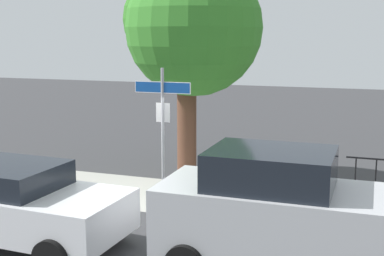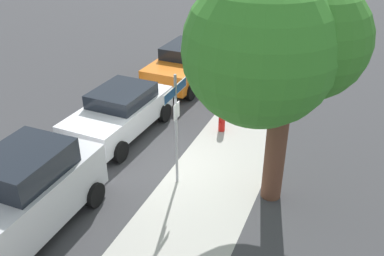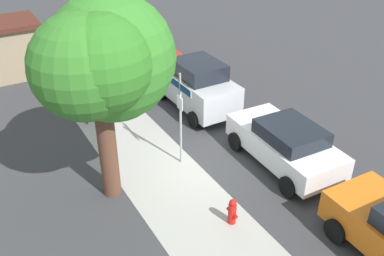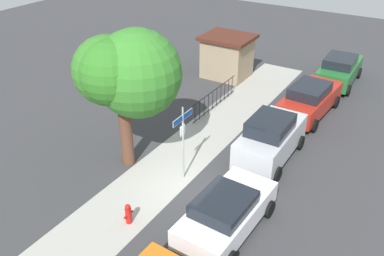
# 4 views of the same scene
# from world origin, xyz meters

# --- Properties ---
(ground_plane) EXTENTS (60.00, 60.00, 0.00)m
(ground_plane) POSITION_xyz_m (0.00, 0.00, 0.00)
(ground_plane) COLOR #38383A
(sidewalk_strip) EXTENTS (24.00, 2.60, 0.00)m
(sidewalk_strip) POSITION_xyz_m (2.00, 1.30, 0.00)
(sidewalk_strip) COLOR #A5A49B
(sidewalk_strip) RESTS_ON ground_plane
(street_sign) EXTENTS (1.29, 0.07, 3.13)m
(street_sign) POSITION_xyz_m (0.51, 0.40, 2.10)
(street_sign) COLOR #9EA0A5
(street_sign) RESTS_ON ground_plane
(shade_tree) EXTENTS (3.76, 3.93, 5.71)m
(shade_tree) POSITION_xyz_m (0.20, 2.75, 4.10)
(shade_tree) COLOR brown
(shade_tree) RESTS_ON ground_plane
(car_white) EXTENTS (4.14, 2.15, 1.50)m
(car_white) POSITION_xyz_m (-1.25, -2.40, 0.78)
(car_white) COLOR white
(car_white) RESTS_ON ground_plane
(car_silver) EXTENTS (4.06, 1.97, 2.03)m
(car_silver) POSITION_xyz_m (3.56, -1.97, 1.01)
(car_silver) COLOR #BBBDC0
(car_silver) RESTS_ON ground_plane
(car_red) EXTENTS (4.70, 2.24, 1.72)m
(car_red) POSITION_xyz_m (8.35, -2.14, 0.88)
(car_red) COLOR #B32417
(car_red) RESTS_ON ground_plane
(car_green) EXTENTS (4.38, 2.10, 1.74)m
(car_green) POSITION_xyz_m (13.15, -2.38, 0.89)
(car_green) COLOR #22692D
(car_green) RESTS_ON ground_plane
(iron_fence) EXTENTS (4.44, 0.04, 1.07)m
(iron_fence) POSITION_xyz_m (6.51, 2.30, 0.56)
(iron_fence) COLOR black
(iron_fence) RESTS_ON ground_plane
(utility_shed) EXTENTS (2.59, 2.94, 2.55)m
(utility_shed) POSITION_xyz_m (10.73, 3.80, 1.30)
(utility_shed) COLOR #998466
(utility_shed) RESTS_ON ground_plane
(fire_hydrant) EXTENTS (0.42, 0.22, 0.78)m
(fire_hydrant) POSITION_xyz_m (-2.66, 0.60, 0.38)
(fire_hydrant) COLOR red
(fire_hydrant) RESTS_ON ground_plane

